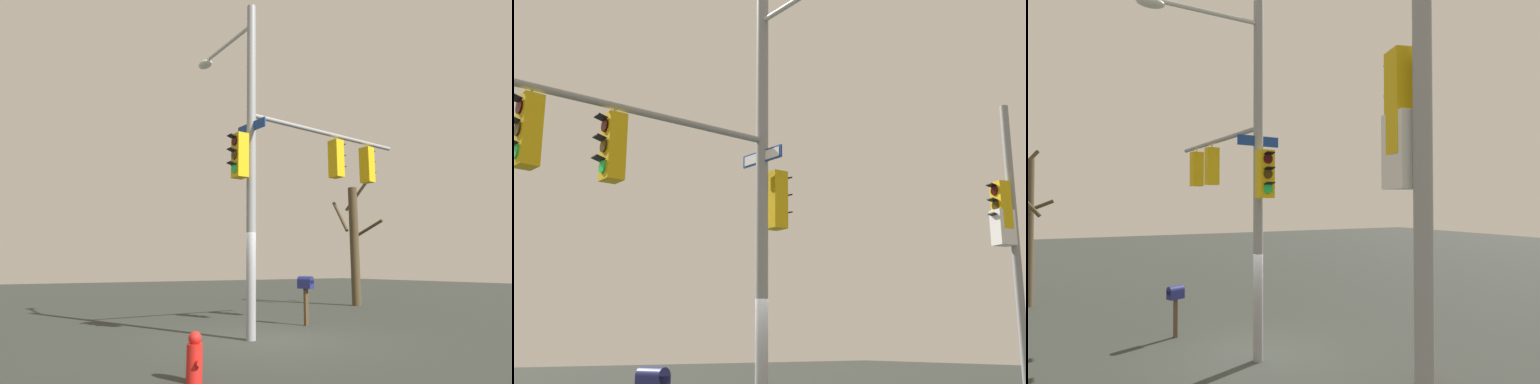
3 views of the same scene
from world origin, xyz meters
TOP-DOWN VIEW (x-y plane):
  - main_signal_pole_assembly at (-0.36, 0.80)m, footprint 3.39×6.11m
  - secondary_pole_assembly at (-1.09, -6.42)m, footprint 0.44×0.74m

SIDE VIEW (x-z plane):
  - secondary_pole_assembly at x=-1.09m, z-range 0.45..7.66m
  - main_signal_pole_assembly at x=-0.36m, z-range 0.51..9.01m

